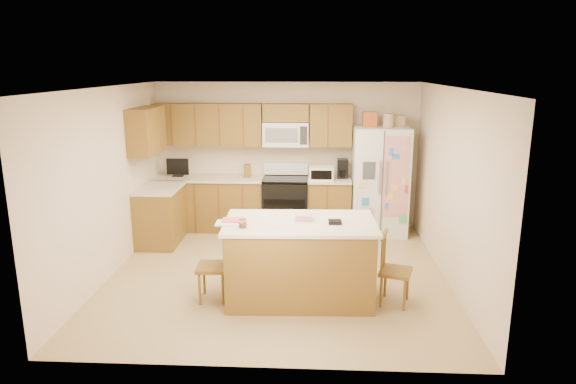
# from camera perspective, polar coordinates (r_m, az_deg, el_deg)

# --- Properties ---
(ground) EXTENTS (4.50, 4.50, 0.00)m
(ground) POSITION_cam_1_polar(r_m,az_deg,el_deg) (7.10, -1.15, -9.05)
(ground) COLOR #9C835F
(ground) RESTS_ON ground
(room_shell) EXTENTS (4.60, 4.60, 2.52)m
(room_shell) POSITION_cam_1_polar(r_m,az_deg,el_deg) (6.67, -1.21, 2.42)
(room_shell) COLOR beige
(room_shell) RESTS_ON ground
(cabinetry) EXTENTS (3.36, 1.56, 2.15)m
(cabinetry) POSITION_cam_1_polar(r_m,az_deg,el_deg) (8.64, -6.84, 1.41)
(cabinetry) COLOR brown
(cabinetry) RESTS_ON ground
(stove) EXTENTS (0.76, 0.65, 1.13)m
(stove) POSITION_cam_1_polar(r_m,az_deg,el_deg) (8.78, -0.27, -1.26)
(stove) COLOR black
(stove) RESTS_ON ground
(refrigerator) EXTENTS (0.90, 0.79, 2.04)m
(refrigerator) POSITION_cam_1_polar(r_m,az_deg,el_deg) (8.67, 10.13, 1.36)
(refrigerator) COLOR white
(refrigerator) RESTS_ON ground
(island) EXTENTS (1.89, 1.10, 1.07)m
(island) POSITION_cam_1_polar(r_m,az_deg,el_deg) (6.22, 1.31, -7.56)
(island) COLOR brown
(island) RESTS_ON ground
(windsor_chair_left) EXTENTS (0.38, 0.40, 0.90)m
(windsor_chair_left) POSITION_cam_1_polar(r_m,az_deg,el_deg) (6.28, -8.16, -8.17)
(windsor_chair_left) COLOR brown
(windsor_chair_left) RESTS_ON ground
(windsor_chair_back) EXTENTS (0.48, 0.47, 0.98)m
(windsor_chair_back) POSITION_cam_1_polar(r_m,az_deg,el_deg) (6.77, 2.26, -6.02)
(windsor_chair_back) COLOR brown
(windsor_chair_back) RESTS_ON ground
(windsor_chair_right) EXTENTS (0.45, 0.46, 0.88)m
(windsor_chair_right) POSITION_cam_1_polar(r_m,az_deg,el_deg) (6.24, 11.65, -8.56)
(windsor_chair_right) COLOR brown
(windsor_chair_right) RESTS_ON ground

